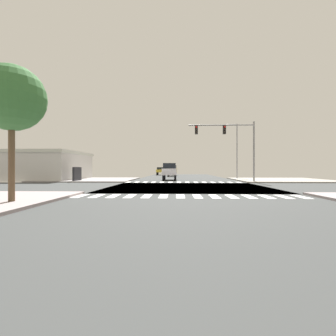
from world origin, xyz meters
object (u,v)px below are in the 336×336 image
Objects in this scene: sidewalk_tree at (12,99)px; sedan_queued_3 at (172,171)px; street_lamp at (235,146)px; bank_building at (43,166)px; suv_middle_2 at (170,170)px; traffic_signal_mast at (229,137)px; sedan_farside_2 at (160,170)px; suv_crossing_1 at (173,169)px.

sidewalk_tree is 38.81m from sedan_queued_3.
street_lamp reaches higher than bank_building.
sedan_queued_3 is 14.93m from suv_middle_2.
traffic_signal_mast is 0.63× the size of bank_building.
suv_middle_2 reaches higher than sedan_farside_2.
sedan_farside_2 is 1.00× the size of sedan_queued_3.
suv_crossing_1 is (3.00, -1.28, 0.28)m from sedan_farside_2.
sidewalk_tree reaches higher than suv_middle_2.
street_lamp is 28.44m from bank_building.
suv_middle_2 is (-7.09, 5.24, -3.89)m from traffic_signal_mast.
suv_middle_2 is at bearing 0.41° from bank_building.
suv_middle_2 is at bearing -158.29° from street_lamp.
suv_crossing_1 reaches higher than sedan_farside_2.
sidewalk_tree is 1.39× the size of suv_crossing_1.
suv_middle_2 reaches higher than sedan_queued_3.
sidewalk_tree is 1.49× the size of sedan_farside_2.
bank_building is at bearing 53.08° from suv_crossing_1.
street_lamp reaches higher than sidewalk_tree.
street_lamp is at bearing 72.40° from traffic_signal_mast.
traffic_signal_mast is at bearing 109.36° from sedan_queued_3.
street_lamp is 15.34m from sedan_queued_3.
suv_crossing_1 is 8.85m from sedan_queued_3.
suv_crossing_1 reaches higher than sedan_queued_3.
sedan_farside_2 is at bearing -73.49° from sedan_queued_3.
suv_middle_2 is (0.00, -23.78, 0.00)m from suv_crossing_1.
sedan_queued_3 is (0.00, -8.84, -0.28)m from suv_crossing_1.
sedan_farside_2 is 0.93× the size of suv_middle_2.
bank_building is at bearing 0.41° from suv_middle_2.
bank_building is 2.85× the size of sedan_queued_3.
suv_crossing_1 and suv_middle_2 have the same top height.
traffic_signal_mast reaches higher than suv_middle_2.
bank_building is at bearing 59.28° from sedan_farside_2.
bank_building is at bearing -171.63° from street_lamp.
suv_crossing_1 is 1.07× the size of sedan_queued_3.
traffic_signal_mast is 30.12m from suv_crossing_1.
suv_crossing_1 is at bearing 82.04° from sidewalk_tree.
suv_middle_2 is at bearing 90.00° from sedan_queued_3.
traffic_signal_mast is 1.67× the size of suv_middle_2.
sedan_farside_2 is at bearing 85.78° from sidewalk_tree.
sedan_queued_3 is at bearing 80.22° from sidewalk_tree.
sedan_queued_3 is (6.56, 38.07, -3.75)m from sidewalk_tree.
suv_middle_2 is (0.00, -14.93, 0.28)m from sedan_queued_3.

